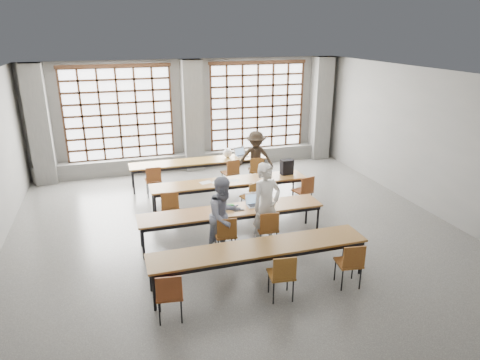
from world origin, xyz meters
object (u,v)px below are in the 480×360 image
Objects in this scene: chair_mid_centre at (253,195)px; chair_front_left at (226,232)px; student_female at (224,216)px; red_pouch at (169,291)px; chair_mid_right at (305,189)px; backpack at (287,167)px; chair_front_right at (268,226)px; chair_near_left at (169,292)px; phone at (241,210)px; desk_row_d at (259,250)px; chair_near_mid at (283,273)px; mouse at (273,204)px; chair_mid_left at (170,204)px; laptop_back at (241,154)px; green_box at (229,206)px; student_back at (256,158)px; chair_near_right at (351,261)px; chair_back_right at (257,168)px; desk_row_c at (232,212)px; chair_back_mid at (231,171)px; desk_row_a at (199,163)px; laptop_front at (254,202)px; plastic_bag at (228,153)px; student_male at (266,206)px; desk_row_b at (229,183)px.

chair_mid_centre and chair_front_left have the same top height.
student_female is 2.28m from red_pouch.
chair_mid_right is 2.20× the size of backpack.
chair_front_right is 2.87m from chair_near_left.
chair_front_right is at bearing -51.94° from phone.
desk_row_d is 4.55× the size of chair_near_left.
chair_near_mid is (-2.05, -3.50, 0.00)m from chair_mid_right.
backpack reaches higher than mouse.
chair_front_left reaches higher than phone.
chair_mid_left reaches higher than phone.
green_box is (-1.44, -3.76, -0.02)m from laptop_back.
student_female reaches higher than student_back.
chair_back_right is at bearing 88.57° from chair_near_right.
desk_row_c is at bearing 133.37° from chair_front_right.
chair_back_right is 2.20× the size of backpack.
mouse is (-0.56, 2.34, 0.21)m from chair_near_right.
chair_back_mid is 5.96m from red_pouch.
chair_back_mid is 2.05× the size of laptop_back.
mouse is (0.08, -3.12, 0.21)m from chair_back_mid.
chair_back_right and chair_front_left have the same top height.
chair_near_left is (-2.57, -5.46, 0.00)m from chair_back_mid.
desk_row_a is at bearing 103.38° from mouse.
chair_back_right is at bearing 68.32° from chair_mid_centre.
backpack is 5.56m from red_pouch.
chair_back_mid is 1.00× the size of chair_near_mid.
laptop_front is at bearing 73.94° from desk_row_d.
backpack reaches higher than chair_near_left.
chair_near_left is at bearing -138.45° from chair_mid_right.
laptop_back is at bearing 69.19° from chair_front_left.
plastic_bag is (1.01, 3.70, 0.10)m from green_box.
desk_row_d is 4.91m from chair_back_mid.
mouse is at bearing -1.21° from desk_row_c.
chair_back_right is 2.10m from chair_mid_centre.
desk_row_c is 0.15m from green_box.
plastic_bag is (0.96, 3.78, 0.21)m from desk_row_c.
chair_near_right is (1.81, -1.73, 0.00)m from chair_front_left.
phone is at bearing 119.95° from student_male.
chair_back_mid is 3.28m from phone.
chair_near_mid is 6.31m from laptop_back.
chair_mid_right is 6.77× the size of phone.
desk_row_c is at bearing -141.85° from backpack.
student_male is 4.41m from laptop_back.
desk_row_b is at bearing -104.41° from plastic_bag.
desk_row_c is at bearing 53.59° from red_pouch.
chair_near_mid is at bearing -88.59° from desk_row_a.
desk_row_d is 1.92m from laptop_front.
chair_mid_centre is (2.03, 0.00, 0.00)m from chair_mid_left.
backpack is (1.86, 1.92, 0.19)m from phone.
plastic_bag reaches higher than laptop_front.
chair_front_right is 0.70m from phone.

